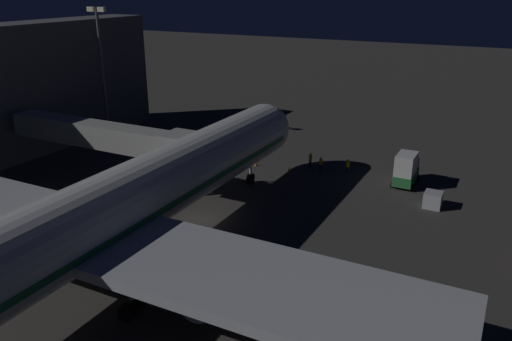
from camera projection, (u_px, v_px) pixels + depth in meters
name	position (u px, v px, depth m)	size (l,w,h in m)	color
ground_plane	(199.00, 220.00, 47.83)	(320.00, 320.00, 0.00)	#383533
airliner_at_gate	(87.00, 225.00, 34.87)	(49.85, 60.53, 17.67)	silver
jet_bridge	(113.00, 137.00, 54.29)	(24.05, 3.40, 6.94)	#9E9E99
apron_floodlight_mast	(102.00, 65.00, 68.67)	(2.90, 0.50, 17.87)	#59595E
ops_van	(406.00, 169.00, 55.55)	(2.36, 4.48, 3.65)	#287038
baggage_container_far_row	(433.00, 200.00, 50.28)	(1.67, 1.78, 1.55)	#B7BABF
ground_crew_near_nose_gear	(310.00, 159.00, 61.17)	(0.40, 0.40, 1.80)	black
ground_crew_by_belt_loader	(348.00, 165.00, 59.13)	(0.40, 0.40, 1.82)	black
ground_crew_under_port_wing	(321.00, 164.00, 59.77)	(0.40, 0.40, 1.77)	black
traffic_cone_nose_port	(289.00, 169.00, 60.00)	(0.36, 0.36, 0.55)	orange
traffic_cone_nose_starboard	(256.00, 164.00, 61.90)	(0.36, 0.36, 0.55)	orange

